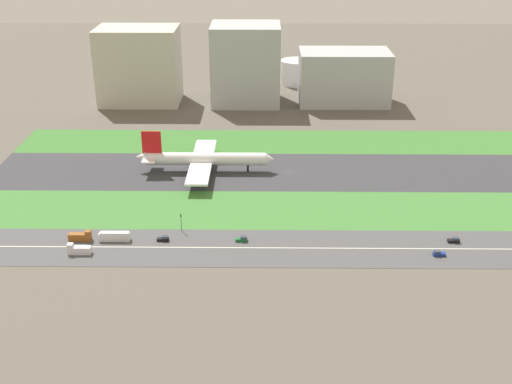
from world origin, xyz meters
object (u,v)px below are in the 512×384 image
object	(u,v)px
car_2	(439,254)
truck_0	(81,237)
fuel_tank_west	(256,73)
bus_0	(115,236)
airliner	(202,159)
hangar_building	(246,64)
car_1	(163,239)
car_3	(454,240)
fuel_tank_east	(349,74)
office_tower	(344,77)
fuel_tank_centre	(297,72)
truck_1	(79,250)
traffic_light	(181,221)
terminal_building	(139,66)
car_4	(242,239)

from	to	relation	value
car_2	truck_0	bearing A→B (deg)	-4.35
car_2	fuel_tank_west	world-z (taller)	fuel_tank_west
bus_0	airliner	bearing A→B (deg)	68.20
hangar_building	fuel_tank_west	world-z (taller)	hangar_building
bus_0	car_1	size ratio (longest dim) A/B	2.64
car_3	fuel_tank_east	distance (m)	227.40
truck_0	car_2	world-z (taller)	truck_0
car_1	fuel_tank_east	bearing A→B (deg)	66.90
hangar_building	office_tower	xyz separation A→B (m)	(61.10, 0.00, -7.99)
fuel_tank_west	fuel_tank_centre	bearing A→B (deg)	0.00
truck_1	car_1	bearing A→B (deg)	-161.06
truck_0	hangar_building	distance (m)	192.19
airliner	office_tower	distance (m)	138.85
hangar_building	office_tower	bearing A→B (deg)	0.00
office_tower	fuel_tank_centre	world-z (taller)	office_tower
traffic_light	hangar_building	size ratio (longest dim) A/B	0.15
terminal_building	car_4	bearing A→B (deg)	-69.18
car_3	office_tower	xyz separation A→B (m)	(-21.27, 182.00, 15.33)
airliner	car_1	bearing A→B (deg)	-97.45
traffic_light	hangar_building	xyz separation A→B (m)	(20.55, 174.01, 19.95)
truck_0	terminal_building	world-z (taller)	terminal_building
airliner	fuel_tank_centre	distance (m)	167.26
bus_0	fuel_tank_east	distance (m)	254.58
airliner	office_tower	xyz separation A→B (m)	(78.63, 114.00, 10.03)
fuel_tank_east	bus_0	bearing A→B (deg)	-116.89
truck_0	car_2	xyz separation A→B (m)	(131.54, -10.00, -0.75)
terminal_building	truck_0	bearing A→B (deg)	-87.28
airliner	car_1	distance (m)	68.78
fuel_tank_east	car_3	bearing A→B (deg)	-86.98
car_2	fuel_tank_centre	world-z (taller)	fuel_tank_centre
fuel_tank_west	airliner	bearing A→B (deg)	-98.27
airliner	bus_0	size ratio (longest dim) A/B	5.60
car_4	fuel_tank_west	size ratio (longest dim) A/B	0.21
fuel_tank_east	fuel_tank_centre	bearing A→B (deg)	180.00
truck_0	car_2	size ratio (longest dim) A/B	1.91
office_tower	car_2	bearing A→B (deg)	-86.14
fuel_tank_west	fuel_tank_centre	world-z (taller)	fuel_tank_centre
car_4	office_tower	size ratio (longest dim) A/B	0.08
office_tower	fuel_tank_east	xyz separation A→B (m)	(9.28, 45.00, -9.01)
airliner	truck_1	bearing A→B (deg)	-116.00
airliner	car_4	size ratio (longest dim) A/B	14.77
hangar_building	fuel_tank_west	bearing A→B (deg)	82.94
car_1	terminal_building	size ratio (longest dim) A/B	0.09
office_tower	fuel_tank_west	bearing A→B (deg)	140.98
hangar_building	fuel_tank_east	bearing A→B (deg)	32.59
truck_0	traffic_light	bearing A→B (deg)	12.21
terminal_building	fuel_tank_centre	world-z (taller)	terminal_building
terminal_building	traffic_light	bearing A→B (deg)	-75.32
car_2	hangar_building	world-z (taller)	hangar_building
terminal_building	airliner	bearing A→B (deg)	-66.91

